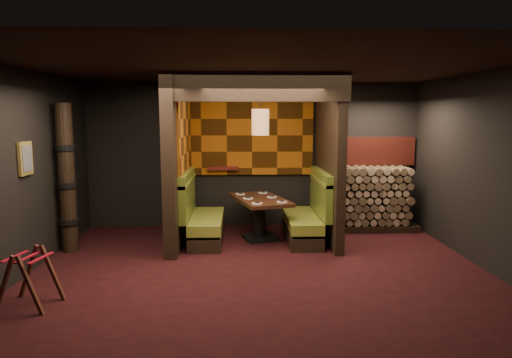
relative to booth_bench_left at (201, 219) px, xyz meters
The scene contains 23 objects.
floor 1.95m from the booth_bench_left, 59.77° to the right, with size 6.50×5.50×0.02m, color black.
ceiling 3.11m from the booth_bench_left, 59.77° to the right, with size 6.50×5.50×0.02m, color black.
wall_back 1.79m from the booth_bench_left, 49.10° to the left, with size 6.50×0.02×2.85m, color black.
wall_front 4.63m from the booth_bench_left, 77.70° to the right, with size 6.50×0.02×2.85m, color black.
wall_left 3.01m from the booth_bench_left, 144.33° to the right, with size 0.02×5.50×2.85m, color black.
wall_right 4.65m from the booth_bench_left, 21.35° to the right, with size 0.02×5.50×2.85m, color black.
partition_left 1.10m from the booth_bench_left, behind, with size 0.20×2.20×2.85m, color black.
partition_right 2.48m from the booth_bench_left, ahead, with size 0.15×2.10×2.85m, color black.
header_beam 2.60m from the booth_bench_left, 45.41° to the right, with size 2.85×0.18×0.44m, color black.
tapa_back_panel 2.00m from the booth_bench_left, 48.54° to the left, with size 2.40×0.06×1.55m, color #A0500E.
tapa_side_panel 1.48m from the booth_bench_left, 146.90° to the left, with size 0.04×1.85×1.45m, color #A0500E.
lacquer_shelf 1.32m from the booth_bench_left, 70.12° to the left, with size 0.60×0.12×0.07m, color #5E1A16.
booth_bench_left is the anchor object (origin of this frame).
booth_bench_right 1.89m from the booth_bench_left, ahead, with size 0.68×1.60×1.14m.
dining_table 1.06m from the booth_bench_left, ahead, with size 1.14×1.58×0.75m.
place_settings 1.11m from the booth_bench_left, ahead, with size 0.88×1.24×0.03m.
pendant_lamp 1.99m from the booth_bench_left, ahead, with size 0.30×0.30×0.98m.
framed_picture 3.00m from the booth_bench_left, 145.49° to the right, with size 0.05×0.36×0.46m.
luggage_rack 3.24m from the booth_bench_left, 123.04° to the right, with size 0.74×0.58×0.71m.
totem_column 2.30m from the booth_bench_left, 165.25° to the right, with size 0.31×0.31×2.40m.
firewood_stack 3.33m from the booth_bench_left, 12.17° to the left, with size 1.73×0.70×1.22m.
mosaic_header 3.58m from the booth_bench_left, 17.60° to the left, with size 1.83×0.10×0.56m, color maroon.
bay_front_post 2.58m from the booth_bench_left, ahead, with size 0.08×0.08×2.85m, color black.
Camera 1 is at (-0.29, -6.25, 2.20)m, focal length 32.00 mm.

